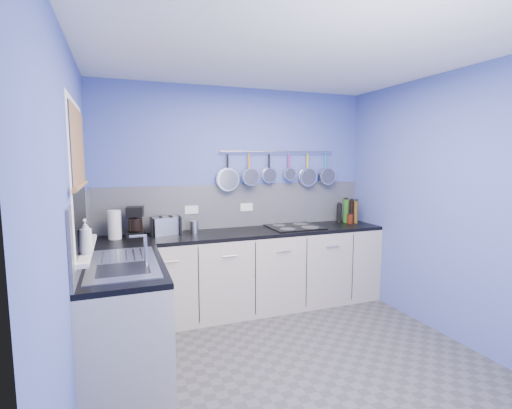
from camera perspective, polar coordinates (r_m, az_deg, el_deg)
floor at (r=3.40m, az=5.65°, el=-23.08°), size 3.20×3.00×0.02m
ceiling at (r=3.06m, az=6.25°, el=22.45°), size 3.20×3.00×0.02m
wall_back at (r=4.37m, az=-2.85°, el=1.14°), size 3.20×0.02×2.50m
wall_front at (r=1.78m, az=28.15°, el=-8.11°), size 3.20×0.02×2.50m
wall_left at (r=2.69m, az=-26.53°, el=-3.17°), size 0.02×3.00×2.50m
wall_right at (r=3.96m, az=27.31°, el=-0.22°), size 0.02×3.00×2.50m
backsplash_back at (r=4.36m, az=-2.76°, el=-0.19°), size 3.20×0.02×0.50m
backsplash_left at (r=3.30m, az=-24.97°, el=-3.13°), size 0.02×1.80×0.50m
cabinet_run_back at (r=4.25m, az=-1.50°, el=-10.33°), size 3.20×0.60×0.86m
worktop_back at (r=4.14m, az=-1.52°, el=-4.36°), size 3.20×0.60×0.04m
cabinet_run_left at (r=3.20m, az=-19.35°, el=-16.65°), size 0.60×1.20×0.86m
worktop_left at (r=3.05m, az=-19.69°, el=-8.86°), size 0.60×1.20×0.04m
window_frame at (r=2.96m, az=-25.56°, el=3.56°), size 0.01×1.00×1.10m
window_glass at (r=2.96m, az=-25.46°, el=3.57°), size 0.01×0.90×1.00m
bamboo_blind at (r=2.95m, az=-25.53°, el=7.93°), size 0.01×0.90×0.55m
window_sill at (r=3.02m, az=-24.58°, el=-6.20°), size 0.10×0.98×0.03m
sink_unit at (r=3.04m, az=-19.71°, el=-8.43°), size 0.50×0.95×0.01m
mixer_tap at (r=2.84m, az=-16.51°, el=-6.76°), size 0.12×0.08×0.26m
socket_left at (r=4.22m, az=-9.83°, el=-0.79°), size 0.15×0.01×0.09m
socket_right at (r=4.39m, az=-1.46°, el=-0.41°), size 0.15×0.01×0.09m
pot_rail at (r=4.47m, az=3.52°, el=8.06°), size 1.45×0.02×0.02m
soap_bottle_a at (r=2.78m, az=-24.62°, el=-4.47°), size 0.10×0.10×0.24m
soap_bottle_b at (r=2.85m, az=-24.49°, el=-4.88°), size 0.09×0.09×0.17m
paper_towel at (r=3.96m, az=-20.82°, el=-2.92°), size 0.15×0.15×0.29m
coffee_maker at (r=3.99m, az=-17.95°, el=-2.57°), size 0.20×0.22×0.31m
toaster at (r=4.05m, az=-13.63°, el=-3.18°), size 0.32×0.23×0.19m
canister at (r=4.10m, az=-9.41°, el=-3.36°), size 0.10×0.10×0.13m
hob at (r=4.38m, az=5.86°, el=-3.41°), size 0.59×0.52×0.01m
pan_0 at (r=4.25m, az=-4.33°, el=5.10°), size 0.26×0.06×0.45m
pan_1 at (r=4.33m, az=-1.09°, el=5.53°), size 0.20×0.10×0.39m
pan_2 at (r=4.42m, az=2.04°, el=5.70°), size 0.18×0.05×0.37m
pan_3 at (r=4.52m, az=5.04°, el=5.86°), size 0.15×0.08×0.34m
pan_4 at (r=4.63m, az=7.88°, el=5.39°), size 0.23×0.07×0.42m
pan_5 at (r=4.76m, az=10.59°, el=5.45°), size 0.22×0.09×0.41m
condiment_0 at (r=4.87m, az=14.40°, el=-1.00°), size 0.06×0.06×0.27m
condiment_1 at (r=4.82m, az=13.58°, el=-0.95°), size 0.07×0.07×0.29m
condiment_2 at (r=4.77m, az=12.59°, el=-1.34°), size 0.06×0.06×0.24m
condiment_3 at (r=4.79m, az=15.03°, el=-1.12°), size 0.05×0.05×0.28m
condiment_4 at (r=4.76m, az=14.20°, el=-2.13°), size 0.07×0.07×0.12m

